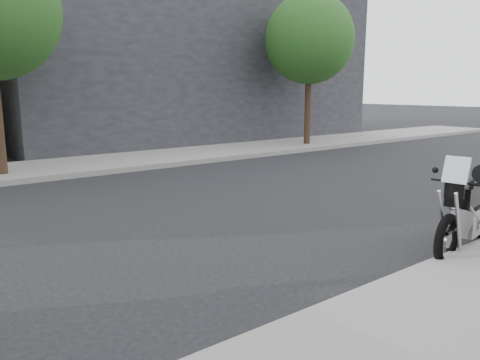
% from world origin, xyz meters
% --- Properties ---
extents(ground, '(120.00, 120.00, 0.00)m').
position_xyz_m(ground, '(0.00, 0.00, 0.00)').
color(ground, black).
rests_on(ground, ground).
extents(far_sidewalk, '(44.00, 3.00, 0.15)m').
position_xyz_m(far_sidewalk, '(0.00, -6.50, 0.07)').
color(far_sidewalk, gray).
rests_on(far_sidewalk, ground).
extents(far_building_dark, '(16.00, 11.00, 7.00)m').
position_xyz_m(far_building_dark, '(-7.00, -13.50, 3.50)').
color(far_building_dark, '#252529').
rests_on(far_building_dark, ground).
extents(street_tree_left, '(3.40, 3.40, 5.70)m').
position_xyz_m(street_tree_left, '(-9.00, -6.00, 4.14)').
color(street_tree_left, '#3A271A').
rests_on(street_tree_left, far_sidewalk).
extents(motorcycle, '(2.23, 0.94, 1.42)m').
position_xyz_m(motorcycle, '(-2.14, 3.85, 0.61)').
color(motorcycle, black).
rests_on(motorcycle, ground).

